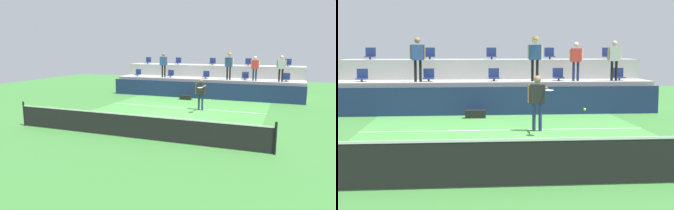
{
  "view_description": "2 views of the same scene",
  "coord_description": "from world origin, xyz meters",
  "views": [
    {
      "loc": [
        5.51,
        -14.17,
        3.37
      ],
      "look_at": [
        0.41,
        -1.11,
        0.8
      ],
      "focal_mm": 33.54,
      "sensor_mm": 36.0,
      "label": 1
    },
    {
      "loc": [
        -1.26,
        -12.85,
        2.57
      ],
      "look_at": [
        -0.16,
        -0.36,
        1.12
      ],
      "focal_mm": 52.33,
      "sensor_mm": 36.0,
      "label": 2
    }
  ],
  "objects": [
    {
      "name": "tennis_player",
      "position": [
        1.05,
        2.12,
        1.07
      ],
      "size": [
        0.66,
        1.23,
        1.74
      ],
      "color": "navy",
      "rests_on": "ground_plane"
    },
    {
      "name": "stadium_chair_lower_far_left",
      "position": [
        -5.31,
        7.23,
        1.46
      ],
      "size": [
        0.44,
        0.4,
        0.52
      ],
      "color": "#2D2D33",
      "rests_on": "seating_tier_lower"
    },
    {
      "name": "stadium_chair_upper_center",
      "position": [
        0.02,
        9.03,
        2.31
      ],
      "size": [
        0.44,
        0.4,
        0.52
      ],
      "color": "#2D2D33",
      "rests_on": "seating_tier_upper"
    },
    {
      "name": "tennis_net",
      "position": [
        0.0,
        -4.0,
        0.5
      ],
      "size": [
        10.48,
        0.08,
        1.07
      ],
      "color": "black",
      "rests_on": "ground_plane"
    },
    {
      "name": "tennis_ball",
      "position": [
        2.04,
        0.13,
        0.93
      ],
      "size": [
        0.07,
        0.07,
        0.07
      ],
      "color": "#CCE033"
    },
    {
      "name": "stadium_chair_upper_right",
      "position": [
        2.64,
        9.03,
        2.31
      ],
      "size": [
        0.44,
        0.4,
        0.52
      ],
      "color": "#2D2D33",
      "rests_on": "seating_tier_upper"
    },
    {
      "name": "stadium_chair_upper_far_right",
      "position": [
        5.31,
        9.03,
        2.31
      ],
      "size": [
        0.44,
        0.4,
        0.52
      ],
      "color": "#2D2D33",
      "rests_on": "seating_tier_upper"
    },
    {
      "name": "seating_tier_lower",
      "position": [
        0.0,
        7.3,
        0.62
      ],
      "size": [
        13.0,
        1.8,
        1.25
      ],
      "primitive_type": "cube",
      "color": "#9E9E99",
      "rests_on": "ground_plane"
    },
    {
      "name": "spectator_in_white",
      "position": [
        -3.04,
        6.85,
        2.32
      ],
      "size": [
        0.61,
        0.24,
        1.76
      ],
      "color": "black",
      "rests_on": "seating_tier_lower"
    },
    {
      "name": "stadium_chair_lower_left",
      "position": [
        -2.65,
        7.23,
        1.46
      ],
      "size": [
        0.44,
        0.4,
        0.52
      ],
      "color": "#2D2D33",
      "rests_on": "seating_tier_lower"
    },
    {
      "name": "stadium_chair_lower_center",
      "position": [
        0.01,
        7.23,
        1.46
      ],
      "size": [
        0.44,
        0.4,
        0.52
      ],
      "color": "#2D2D33",
      "rests_on": "seating_tier_lower"
    },
    {
      "name": "stadium_chair_upper_left",
      "position": [
        -2.71,
        9.03,
        2.31
      ],
      "size": [
        0.44,
        0.4,
        0.52
      ],
      "color": "#2D2D33",
      "rests_on": "seating_tier_upper"
    },
    {
      "name": "sponsor_backboard",
      "position": [
        0.0,
        6.0,
        0.55
      ],
      "size": [
        13.0,
        0.16,
        1.1
      ],
      "primitive_type": "cube",
      "color": "navy",
      "rests_on": "ground_plane"
    },
    {
      "name": "equipment_bag",
      "position": [
        -0.82,
        5.21,
        0.15
      ],
      "size": [
        0.76,
        0.28,
        0.3
      ],
      "primitive_type": "cube",
      "color": "black",
      "rests_on": "ground_plane"
    },
    {
      "name": "ground_plane",
      "position": [
        0.0,
        0.0,
        0.0
      ],
      "size": [
        40.0,
        40.0,
        0.0
      ],
      "primitive_type": "plane",
      "color": "#336B2D"
    },
    {
      "name": "stadium_chair_lower_right",
      "position": [
        2.7,
        7.23,
        1.46
      ],
      "size": [
        0.44,
        0.4,
        0.52
      ],
      "color": "#2D2D33",
      "rests_on": "seating_tier_lower"
    },
    {
      "name": "spectator_with_hat",
      "position": [
        1.65,
        6.85,
        2.38
      ],
      "size": [
        0.61,
        0.5,
        1.81
      ],
      "color": "black",
      "rests_on": "seating_tier_lower"
    },
    {
      "name": "stadium_chair_upper_far_left",
      "position": [
        -5.28,
        9.03,
        2.31
      ],
      "size": [
        0.44,
        0.4,
        0.52
      ],
      "color": "#2D2D33",
      "rests_on": "seating_tier_upper"
    },
    {
      "name": "court_service_line",
      "position": [
        0.0,
        2.4,
        0.01
      ],
      "size": [
        9.0,
        0.06,
        0.0
      ],
      "primitive_type": "cube",
      "color": "white",
      "rests_on": "ground_plane"
    },
    {
      "name": "court_inner_paint",
      "position": [
        0.0,
        1.0,
        0.0
      ],
      "size": [
        9.0,
        10.0,
        0.01
      ],
      "primitive_type": "cube",
      "color": "#3D7F38",
      "rests_on": "ground_plane"
    },
    {
      "name": "spectator_in_grey",
      "position": [
        3.34,
        6.85,
        2.2
      ],
      "size": [
        0.57,
        0.22,
        1.59
      ],
      "color": "navy",
      "rests_on": "seating_tier_lower"
    },
    {
      "name": "spectator_leaning_on_rail",
      "position": [
        4.95,
        6.85,
        2.24
      ],
      "size": [
        0.58,
        0.23,
        1.65
      ],
      "color": "black",
      "rests_on": "seating_tier_lower"
    },
    {
      "name": "seating_tier_upper",
      "position": [
        0.0,
        9.1,
        1.05
      ],
      "size": [
        13.0,
        1.8,
        2.1
      ],
      "primitive_type": "cube",
      "color": "#9E9E99",
      "rests_on": "ground_plane"
    },
    {
      "name": "stadium_chair_lower_far_right",
      "position": [
        5.28,
        7.23,
        1.46
      ],
      "size": [
        0.44,
        0.4,
        0.52
      ],
      "color": "#2D2D33",
      "rests_on": "seating_tier_lower"
    }
  ]
}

